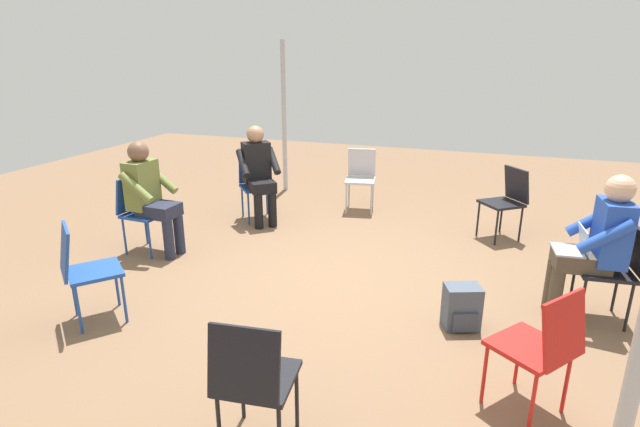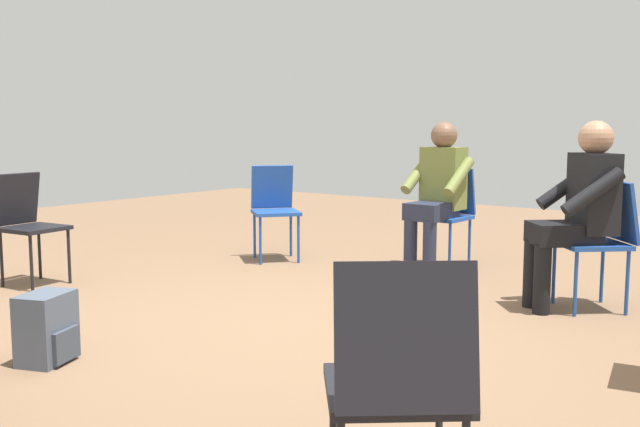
# 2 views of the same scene
# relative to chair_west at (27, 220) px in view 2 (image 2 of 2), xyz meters

# --- Properties ---
(ground_plane) EXTENTS (14.00, 14.00, 0.00)m
(ground_plane) POSITION_rel_chair_west_xyz_m (2.31, 0.29, -0.50)
(ground_plane) COLOR brown
(chair_west) EXTENTS (0.48, 0.44, 0.85)m
(chair_west) POSITION_rel_chair_west_xyz_m (0.00, 0.00, 0.00)
(chair_west) COLOR black
(chair_west) RESTS_ON ground
(chair_north) EXTENTS (0.42, 0.45, 0.85)m
(chair_north) POSITION_rel_chair_west_xyz_m (2.24, 2.52, 0.00)
(chair_north) COLOR #1E4799
(chair_north) RESTS_ON ground
(chair_northwest) EXTENTS (0.58, 0.58, 0.85)m
(chair_northwest) POSITION_rel_chair_west_xyz_m (0.82, 1.93, 0.00)
(chair_northwest) COLOR #1E4799
(chair_northwest) RESTS_ON ground
(chair_northeast) EXTENTS (0.59, 0.58, 0.85)m
(chair_northeast) POSITION_rel_chair_west_xyz_m (3.71, 1.84, 0.00)
(chair_northeast) COLOR #1E4799
(chair_northeast) RESTS_ON ground
(chair_southeast) EXTENTS (0.58, 0.58, 0.85)m
(chair_southeast) POSITION_rel_chair_west_xyz_m (4.02, -1.28, 0.00)
(chair_southeast) COLOR black
(chair_southeast) RESTS_ON ground
(person_in_black) EXTENTS (0.63, 0.63, 1.24)m
(person_in_black) POSITION_rel_chair_west_xyz_m (3.59, 1.73, 0.20)
(person_in_black) COLOR black
(person_in_black) RESTS_ON ground
(person_in_olive) EXTENTS (0.51, 0.53, 1.24)m
(person_in_olive) POSITION_rel_chair_west_xyz_m (2.24, 2.36, 0.20)
(person_in_olive) COLOR #23283D
(person_in_olive) RESTS_ON ground
(backpack_near_laptop_user) EXTENTS (0.30, 0.33, 0.36)m
(backpack_near_laptop_user) POSITION_rel_chair_west_xyz_m (1.76, -0.97, -0.34)
(backpack_near_laptop_user) COLOR #475160
(backpack_near_laptop_user) RESTS_ON ground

